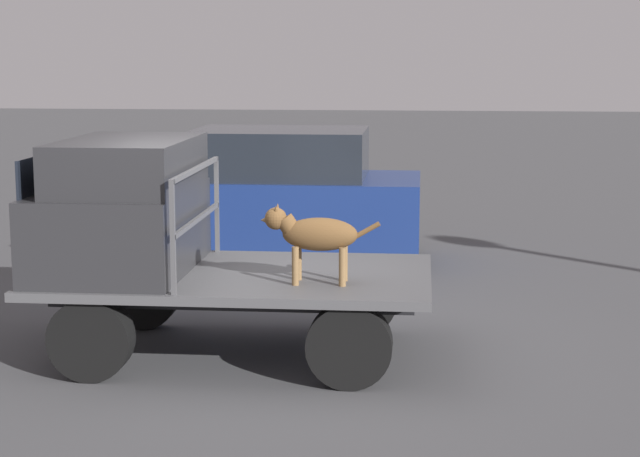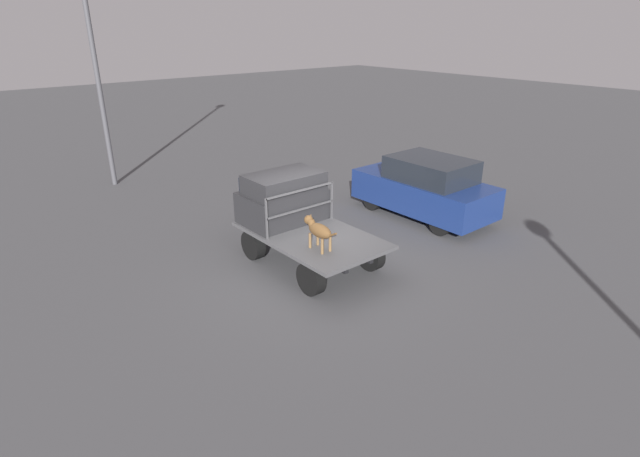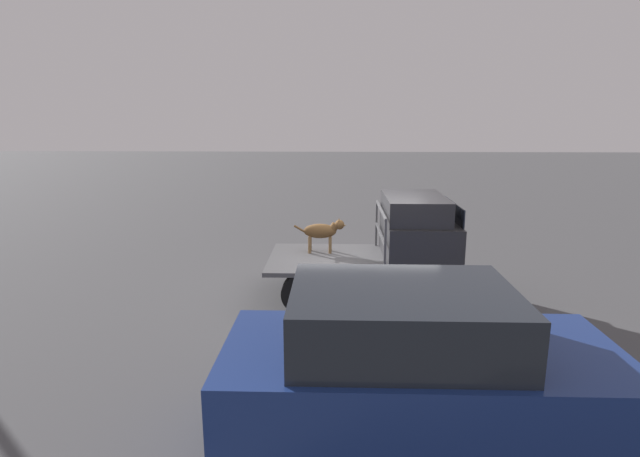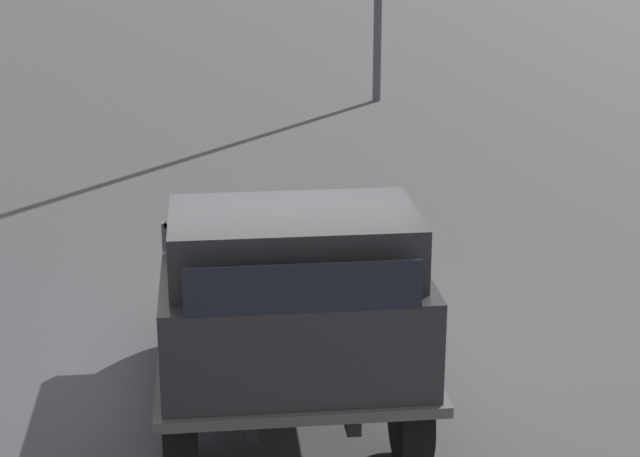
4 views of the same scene
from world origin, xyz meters
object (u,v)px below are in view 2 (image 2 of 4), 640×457
at_px(dog, 318,230).
at_px(light_pole_near, 85,4).
at_px(parked_sedan, 425,187).
at_px(flatbed_truck, 310,242).

height_order(dog, light_pole_near, light_pole_near).
height_order(parked_sedan, light_pole_near, light_pole_near).
xyz_separation_m(parked_sedan, light_pole_near, (8.75, 5.77, 4.82)).
relative_size(flatbed_truck, dog, 3.40).
distance_m(flatbed_truck, parked_sedan, 4.44).
bearing_deg(dog, light_pole_near, -6.70).
bearing_deg(flatbed_truck, dog, 152.54).
distance_m(dog, light_pole_near, 10.83).
relative_size(flatbed_truck, light_pole_near, 0.42).
xyz_separation_m(flatbed_truck, light_pole_near, (9.08, 1.35, 5.12)).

